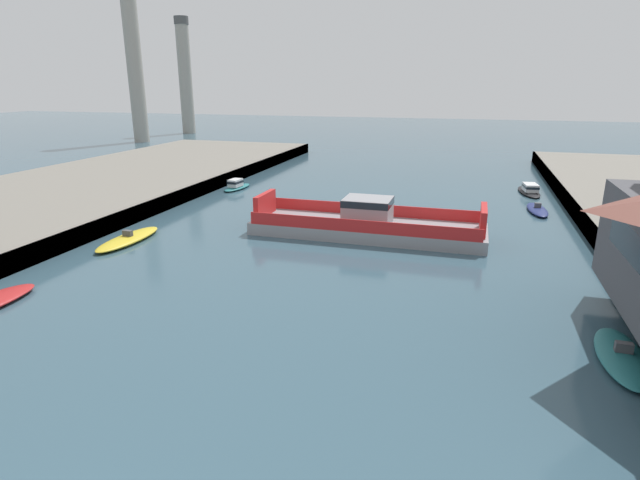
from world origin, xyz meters
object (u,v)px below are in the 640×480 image
moored_boat_far_right (236,185)px  smokestack_distant_b (185,72)px  moored_boat_upstream_a (530,190)px  smokestack_distant_a (134,59)px  moored_boat_near_left (622,357)px  moored_boat_far_left (537,210)px  moored_boat_upstream_b (128,239)px  chain_ferry (367,224)px

moored_boat_far_right → smokestack_distant_b: (-46.16, 67.73, 15.44)m
smokestack_distant_b → moored_boat_upstream_a: bearing=-35.9°
smokestack_distant_a → moored_boat_near_left: bearing=-43.8°
moored_boat_far_left → moored_boat_upstream_a: size_ratio=0.88×
moored_boat_near_left → smokestack_distant_b: (-83.36, 102.04, 15.65)m
smokestack_distant_a → smokestack_distant_b: smokestack_distant_a is taller
moored_boat_upstream_a → moored_boat_upstream_b: (-35.69, -31.83, -0.20)m
moored_boat_far_right → smokestack_distant_a: bearing=135.2°
moored_boat_upstream_a → smokestack_distant_a: smokestack_distant_a is taller
chain_ferry → moored_boat_upstream_b: bearing=-157.7°
moored_boat_near_left → moored_boat_upstream_b: size_ratio=0.81×
moored_boat_far_left → chain_ferry: bearing=-139.1°
moored_boat_far_left → smokestack_distant_b: 109.30m
moored_boat_far_left → moored_boat_upstream_a: bearing=89.6°
chain_ferry → smokestack_distant_a: 91.73m
moored_boat_near_left → smokestack_distant_a: 116.26m
moored_boat_far_left → moored_boat_far_right: (-36.51, 2.02, 0.26)m
chain_ferry → moored_boat_upstream_b: (-19.67, -8.05, -0.77)m
moored_boat_upstream_a → smokestack_distant_a: (-82.21, 37.33, 17.87)m
moored_boat_upstream_b → smokestack_distant_b: bearing=117.2°
chain_ferry → moored_boat_near_left: (16.65, -18.45, -0.76)m
smokestack_distant_a → moored_boat_upstream_a: bearing=-24.4°
moored_boat_far_left → smokestack_distant_a: (-82.14, 47.26, 18.11)m
moored_boat_far_right → moored_boat_upstream_a: size_ratio=0.76×
chain_ferry → smokestack_distant_b: smokestack_distant_b is taller
moored_boat_upstream_a → moored_boat_far_left: bearing=-90.4°
moored_boat_far_left → moored_boat_upstream_b: 41.81m
smokestack_distant_a → smokestack_distant_b: size_ratio=1.16×
moored_boat_upstream_b → smokestack_distant_a: smokestack_distant_a is taller
moored_boat_near_left → moored_boat_far_right: size_ratio=1.13×
chain_ferry → moored_boat_near_left: bearing=-47.9°
moored_boat_near_left → moored_boat_upstream_b: bearing=164.0°
moored_boat_near_left → moored_boat_far_right: bearing=137.3°
chain_ferry → smokestack_distant_a: bearing=137.3°
moored_boat_far_right → moored_boat_upstream_b: moored_boat_far_right is taller
smokestack_distant_a → moored_boat_far_right: bearing=-44.8°
moored_boat_far_left → smokestack_distant_a: smokestack_distant_a is taller
moored_boat_upstream_a → moored_boat_near_left: bearing=-89.1°
chain_ferry → moored_boat_near_left: 24.86m
moored_boat_upstream_b → smokestack_distant_b: smokestack_distant_b is taller
moored_boat_far_left → moored_boat_far_right: moored_boat_far_right is taller
moored_boat_far_left → moored_boat_upstream_b: moored_boat_upstream_b is taller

